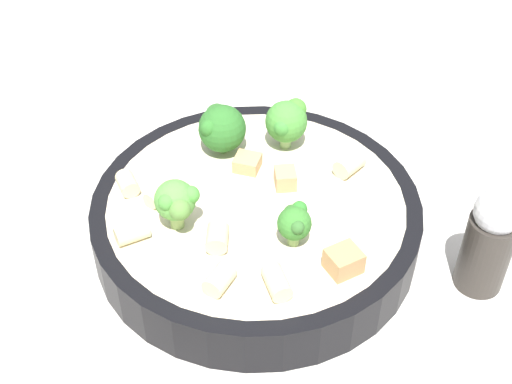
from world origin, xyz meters
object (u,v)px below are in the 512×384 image
at_px(rigatoni_4, 349,164).
at_px(pepper_shaker, 490,240).
at_px(rigatoni_5, 219,279).
at_px(rigatoni_6, 277,282).
at_px(rigatoni_0, 160,193).
at_px(broccoli_floret_0, 221,127).
at_px(pasta_bowl, 256,218).
at_px(broccoli_floret_1, 287,121).
at_px(rigatoni_2, 132,233).
at_px(rigatoni_1, 128,184).
at_px(broccoli_floret_3, 295,222).
at_px(chicken_chunk_1, 285,178).
at_px(chicken_chunk_0, 247,163).
at_px(broccoli_floret_2, 176,202).
at_px(chicken_chunk_2, 344,261).
at_px(rigatoni_3, 217,237).

bearing_deg(rigatoni_4, pepper_shaker, -94.48).
distance_m(rigatoni_5, rigatoni_6, 0.04).
height_order(rigatoni_0, pepper_shaker, pepper_shaker).
distance_m(broccoli_floret_0, rigatoni_4, 0.11).
xyz_separation_m(rigatoni_0, rigatoni_4, (0.12, -0.10, 0.00)).
relative_size(pasta_bowl, rigatoni_4, 10.46).
xyz_separation_m(broccoli_floret_1, rigatoni_2, (-0.16, 0.03, -0.02)).
bearing_deg(broccoli_floret_0, rigatoni_1, 162.24).
bearing_deg(rigatoni_6, broccoli_floret_3, 20.34).
distance_m(rigatoni_0, chicken_chunk_1, 0.10).
bearing_deg(chicken_chunk_1, chicken_chunk_0, 92.02).
bearing_deg(broccoli_floret_2, rigatoni_5, -113.62).
xyz_separation_m(rigatoni_1, pepper_shaker, (0.12, -0.25, -0.00)).
distance_m(pasta_bowl, chicken_chunk_2, 0.10).
bearing_deg(rigatoni_6, broccoli_floret_2, 86.87).
xyz_separation_m(chicken_chunk_2, pepper_shaker, (0.08, -0.07, -0.00)).
bearing_deg(broccoli_floret_0, chicken_chunk_1, -93.95).
xyz_separation_m(broccoli_floret_1, broccoli_floret_3, (-0.09, -0.07, -0.01)).
height_order(pasta_bowl, chicken_chunk_0, chicken_chunk_0).
height_order(broccoli_floret_2, rigatoni_4, broccoli_floret_2).
relative_size(rigatoni_1, rigatoni_5, 0.90).
bearing_deg(broccoli_floret_0, chicken_chunk_2, -109.31).
distance_m(rigatoni_2, rigatoni_3, 0.06).
xyz_separation_m(broccoli_floret_3, rigatoni_2, (-0.07, 0.10, -0.01)).
xyz_separation_m(broccoli_floret_0, rigatoni_3, (-0.09, -0.07, -0.02)).
bearing_deg(broccoli_floret_1, rigatoni_5, -161.05).
relative_size(rigatoni_3, chicken_chunk_2, 0.95).
height_order(rigatoni_3, rigatoni_4, same).
bearing_deg(rigatoni_0, broccoli_floret_2, -114.93).
bearing_deg(broccoli_floret_1, broccoli_floret_2, 176.59).
xyz_separation_m(rigatoni_5, chicken_chunk_1, (0.11, 0.03, -0.00)).
xyz_separation_m(broccoli_floret_0, chicken_chunk_1, (-0.00, -0.07, -0.02)).
height_order(rigatoni_0, chicken_chunk_2, chicken_chunk_2).
relative_size(broccoli_floret_1, chicken_chunk_2, 1.89).
bearing_deg(rigatoni_0, pepper_shaker, -64.40).
bearing_deg(broccoli_floret_0, pepper_shaker, -82.26).
bearing_deg(pepper_shaker, broccoli_floret_3, 125.71).
height_order(pasta_bowl, broccoli_floret_1, broccoli_floret_1).
height_order(broccoli_floret_3, chicken_chunk_2, broccoli_floret_3).
bearing_deg(broccoli_floret_2, broccoli_floret_1, -3.41).
height_order(rigatoni_1, chicken_chunk_0, rigatoni_1).
relative_size(rigatoni_5, rigatoni_6, 0.86).
bearing_deg(chicken_chunk_1, rigatoni_2, 154.85).
distance_m(rigatoni_3, pepper_shaker, 0.20).
bearing_deg(rigatoni_1, rigatoni_0, -74.95).
bearing_deg(rigatoni_1, rigatoni_5, -105.71).
height_order(pasta_bowl, rigatoni_6, rigatoni_6).
xyz_separation_m(rigatoni_5, pepper_shaker, (0.15, -0.13, -0.00)).
distance_m(broccoli_floret_0, broccoli_floret_3, 0.12).
xyz_separation_m(rigatoni_6, chicken_chunk_0, (0.09, 0.09, -0.00)).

